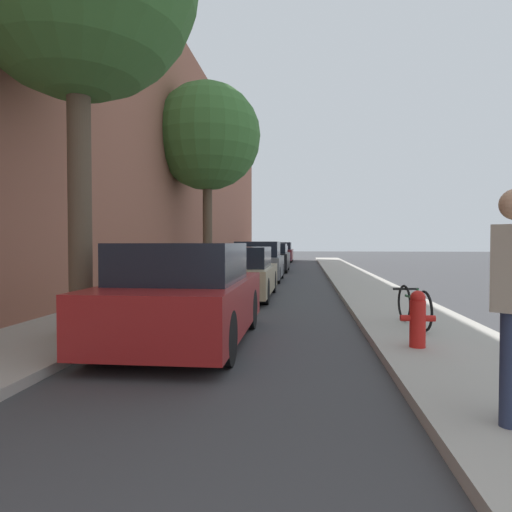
{
  "coord_description": "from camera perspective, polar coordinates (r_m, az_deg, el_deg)",
  "views": [
    {
      "loc": [
        0.94,
        0.67,
        1.5
      ],
      "look_at": [
        -0.17,
        11.0,
        1.19
      ],
      "focal_mm": 31.96,
      "sensor_mm": 36.0,
      "label": 1
    }
  ],
  "objects": [
    {
      "name": "street_tree_far",
      "position": [
        17.57,
        -6.13,
        14.59
      ],
      "size": [
        3.98,
        3.98,
        7.31
      ],
      "color": "brown",
      "rests_on": "sidewalk_left"
    },
    {
      "name": "parked_car_champagne",
      "position": [
        12.29,
        -2.04,
        -2.23
      ],
      "size": [
        1.77,
        4.22,
        1.38
      ],
      "color": "black",
      "rests_on": "ground"
    },
    {
      "name": "sidewalk_right",
      "position": [
        15.52,
        13.39,
        -3.65
      ],
      "size": [
        2.0,
        52.0,
        0.12
      ],
      "color": "#ADA89E",
      "rests_on": "ground"
    },
    {
      "name": "parked_car_navy",
      "position": [
        29.18,
        2.36,
        -0.0
      ],
      "size": [
        1.83,
        4.55,
        1.27
      ],
      "color": "black",
      "rests_on": "ground"
    },
    {
      "name": "parked_car_black",
      "position": [
        23.31,
        1.8,
        -0.27
      ],
      "size": [
        1.87,
        4.17,
        1.43
      ],
      "color": "black",
      "rests_on": "ground"
    },
    {
      "name": "parked_car_red",
      "position": [
        6.85,
        -8.88,
        -4.97
      ],
      "size": [
        1.83,
        3.91,
        1.49
      ],
      "color": "black",
      "rests_on": "ground"
    },
    {
      "name": "parked_car_maroon",
      "position": [
        34.54,
        3.04,
        0.42
      ],
      "size": [
        1.88,
        4.33,
        1.5
      ],
      "color": "black",
      "rests_on": "ground"
    },
    {
      "name": "building_facade_left",
      "position": [
        16.52,
        -12.66,
        13.27
      ],
      "size": [
        0.7,
        52.0,
        9.63
      ],
      "color": "#9E604C",
      "rests_on": "ground"
    },
    {
      "name": "sidewalk_left",
      "position": [
        15.86,
        -7.91,
        -3.5
      ],
      "size": [
        2.0,
        52.0,
        0.12
      ],
      "color": "#ADA89E",
      "rests_on": "ground"
    },
    {
      "name": "parked_car_grey",
      "position": [
        17.72,
        0.33,
        -0.82
      ],
      "size": [
        1.81,
        3.93,
        1.53
      ],
      "color": "black",
      "rests_on": "ground"
    },
    {
      "name": "fire_hydrant",
      "position": [
        6.4,
        19.58,
        -7.33
      ],
      "size": [
        0.45,
        0.21,
        0.75
      ],
      "color": "red",
      "rests_on": "sidewalk_right"
    },
    {
      "name": "ground_plane",
      "position": [
        15.43,
        2.62,
        -3.86
      ],
      "size": [
        120.0,
        120.0,
        0.0
      ],
      "primitive_type": "plane",
      "color": "#3D3D3F"
    },
    {
      "name": "bicycle",
      "position": [
        7.98,
        19.12,
        -5.95
      ],
      "size": [
        0.44,
        1.55,
        0.64
      ],
      "rotation": [
        0.0,
        0.0,
        0.12
      ],
      "color": "black",
      "rests_on": "sidewalk_right"
    }
  ]
}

